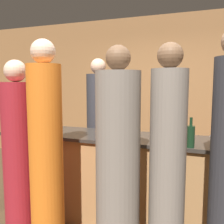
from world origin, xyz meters
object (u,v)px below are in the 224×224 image
object	(u,v)px
guest_2	(118,169)
guest_3	(19,157)
guest_1	(167,169)
guest_4	(46,154)
wine_bottle_0	(191,136)
bartender	(99,129)
ice_bucket	(36,120)

from	to	relation	value
guest_2	guest_3	world-z (taller)	guest_2
guest_1	guest_3	distance (m)	1.45
guest_4	wine_bottle_0	xyz separation A→B (m)	(1.22, 0.48, 0.17)
guest_3	bartender	bearing A→B (deg)	79.27
guest_3	guest_1	bearing A→B (deg)	0.83
guest_1	ice_bucket	size ratio (longest dim) A/B	9.16
guest_1	guest_4	size ratio (longest dim) A/B	0.96
guest_1	wine_bottle_0	distance (m)	0.46
bartender	guest_3	bearing A→B (deg)	79.27
bartender	guest_4	world-z (taller)	guest_4
guest_2	ice_bucket	xyz separation A→B (m)	(-1.44, 0.83, 0.22)
guest_2	ice_bucket	world-z (taller)	guest_2
guest_2	guest_4	size ratio (longest dim) A/B	0.96
ice_bucket	bartender	bearing A→B (deg)	43.92
bartender	wine_bottle_0	bearing A→B (deg)	143.89
bartender	guest_1	bearing A→B (deg)	131.15
bartender	guest_1	distance (m)	1.80
guest_4	bartender	bearing A→B (deg)	94.40
guest_2	wine_bottle_0	xyz separation A→B (m)	(0.54, 0.47, 0.23)
guest_1	guest_3	size ratio (longest dim) A/B	1.05
guest_3	wine_bottle_0	distance (m)	1.67
guest_1	guest_4	xyz separation A→B (m)	(-1.07, -0.09, 0.04)
guest_1	wine_bottle_0	world-z (taller)	guest_1
bartender	wine_bottle_0	size ratio (longest dim) A/B	6.97
guest_4	ice_bucket	bearing A→B (deg)	131.86
bartender	guest_2	size ratio (longest dim) A/B	1.03
guest_3	guest_4	bearing A→B (deg)	-10.99
bartender	ice_bucket	xyz separation A→B (m)	(-0.64, -0.61, 0.19)
guest_3	wine_bottle_0	xyz separation A→B (m)	(1.60, 0.40, 0.25)
bartender	ice_bucket	bearing A→B (deg)	43.92
guest_1	guest_2	world-z (taller)	guest_1
guest_2	ice_bucket	distance (m)	1.67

